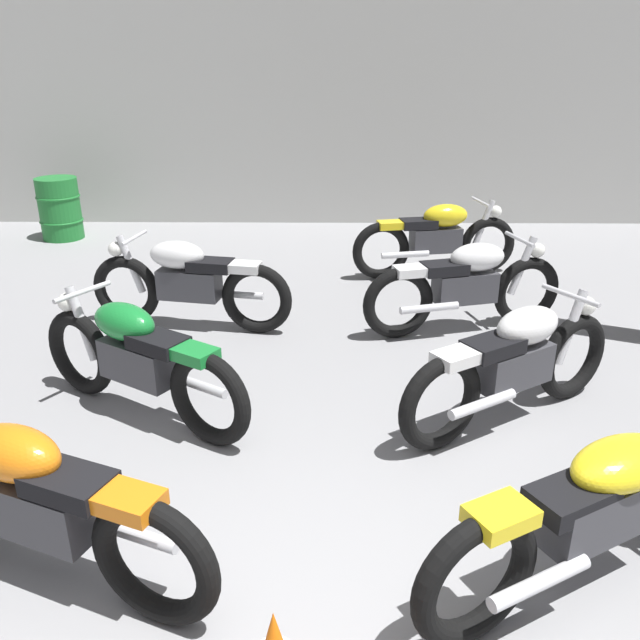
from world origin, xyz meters
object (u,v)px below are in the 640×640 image
at_px(motorcycle_left_row_2, 188,282).
at_px(motorcycle_right_row_0, 603,504).
at_px(oil_drum, 60,209).
at_px(motorcycle_left_row_0, 37,502).
at_px(motorcycle_right_row_2, 466,284).
at_px(motorcycle_right_row_3, 437,238).
at_px(motorcycle_right_row_1, 514,362).
at_px(motorcycle_left_row_1, 138,358).

relative_size(motorcycle_left_row_2, motorcycle_right_row_0, 1.00).
distance_m(motorcycle_right_row_0, oil_drum, 8.13).
relative_size(motorcycle_left_row_0, motorcycle_left_row_2, 0.95).
bearing_deg(oil_drum, motorcycle_left_row_0, -69.73).
distance_m(motorcycle_left_row_0, motorcycle_right_row_2, 4.13).
bearing_deg(motorcycle_right_row_3, motorcycle_right_row_2, -89.30).
xyz_separation_m(motorcycle_left_row_2, motorcycle_right_row_3, (2.56, 1.58, 0.00)).
xyz_separation_m(motorcycle_right_row_0, motorcycle_right_row_3, (-0.06, 4.77, 0.01)).
bearing_deg(motorcycle_right_row_1, motorcycle_right_row_0, -89.16).
bearing_deg(motorcycle_right_row_3, motorcycle_left_row_2, -148.29).
distance_m(motorcycle_left_row_1, oil_drum, 5.39).
relative_size(motorcycle_left_row_2, oil_drum, 2.30).
bearing_deg(motorcycle_right_row_1, motorcycle_right_row_2, 90.53).
bearing_deg(motorcycle_left_row_0, motorcycle_right_row_1, 29.94).
distance_m(motorcycle_left_row_2, motorcycle_right_row_0, 4.12).
xyz_separation_m(motorcycle_right_row_2, oil_drum, (-5.02, 3.23, -0.03)).
height_order(motorcycle_right_row_0, oil_drum, motorcycle_right_row_0).
height_order(motorcycle_right_row_3, oil_drum, motorcycle_right_row_3).
bearing_deg(motorcycle_right_row_2, motorcycle_right_row_1, -89.47).
distance_m(motorcycle_right_row_1, motorcycle_right_row_3, 3.26).
relative_size(motorcycle_left_row_1, oil_drum, 2.03).
relative_size(motorcycle_right_row_1, motorcycle_right_row_3, 0.88).
bearing_deg(motorcycle_right_row_2, motorcycle_right_row_0, -89.32).
relative_size(motorcycle_left_row_1, motorcycle_right_row_0, 0.88).
relative_size(motorcycle_left_row_1, motorcycle_right_row_2, 0.89).
xyz_separation_m(motorcycle_right_row_1, oil_drum, (-5.04, 4.86, -0.03)).
distance_m(motorcycle_left_row_2, motorcycle_right_row_1, 3.09).
relative_size(motorcycle_left_row_0, motorcycle_left_row_1, 1.08).
xyz_separation_m(motorcycle_left_row_0, motorcycle_right_row_2, (2.66, 3.16, 0.00)).
xyz_separation_m(motorcycle_left_row_2, oil_drum, (-2.44, 3.18, -0.03)).
bearing_deg(motorcycle_right_row_1, motorcycle_right_row_3, 90.61).
distance_m(motorcycle_right_row_1, motorcycle_right_row_2, 1.62).
height_order(motorcycle_left_row_1, oil_drum, motorcycle_left_row_1).
relative_size(motorcycle_left_row_0, oil_drum, 2.20).
bearing_deg(motorcycle_left_row_1, oil_drum, 116.57).
distance_m(motorcycle_left_row_1, motorcycle_right_row_2, 3.06).
bearing_deg(motorcycle_right_row_0, oil_drum, 128.47).
xyz_separation_m(motorcycle_left_row_1, oil_drum, (-2.41, 4.82, -0.03)).
bearing_deg(oil_drum, motorcycle_left_row_1, -63.43).
height_order(motorcycle_left_row_0, motorcycle_left_row_2, same).
relative_size(motorcycle_right_row_0, motorcycle_right_row_3, 1.00).
bearing_deg(motorcycle_left_row_2, motorcycle_left_row_0, -91.38).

